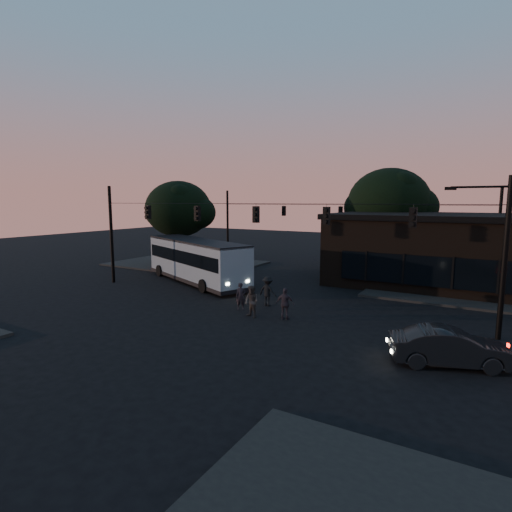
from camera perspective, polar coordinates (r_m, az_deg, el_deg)
The scene contains 14 objects.
ground at distance 21.92m, azimuth -5.33°, elevation -9.04°, with size 120.00×120.00×0.00m, color black.
sidewalk_far_right at distance 31.66m, azimuth 29.21°, elevation -4.60°, with size 14.00×10.00×0.15m, color black.
sidewalk_far_left at distance 41.13m, azimuth -9.90°, elevation -1.04°, with size 14.00×10.00×0.15m, color black.
building at distance 33.37m, azimuth 24.44°, elevation 0.87°, with size 15.40×10.41×5.40m.
tree_behind at distance 39.89m, azimuth 18.43°, elevation 7.23°, with size 7.60×7.60×9.43m.
tree_left at distance 39.89m, azimuth -11.01°, elevation 6.59°, with size 6.40×6.40×8.30m.
signal_rig_near at distance 24.41m, azimuth 0.00°, elevation 3.37°, with size 26.24×0.30×7.50m.
signal_rig_far at distance 39.06m, azimuth 11.93°, elevation 4.54°, with size 26.24×0.30×7.50m.
bus at distance 31.57m, azimuth -8.56°, elevation -0.38°, with size 11.99×7.28×3.35m.
car at distance 17.58m, azimuth 26.01°, elevation -11.64°, with size 1.55×4.46×1.47m, color black.
pedestrian_a at distance 23.59m, azimuth -2.18°, elevation -5.78°, with size 0.58×0.38×1.60m, color black.
pedestrian_b at distance 22.03m, azimuth -0.62°, elevation -6.54°, with size 0.86×0.67×1.76m, color #34312F.
pedestrian_c at distance 21.69m, azimuth 4.21°, elevation -6.82°, with size 1.02×0.43×1.75m, color #2D2730.
pedestrian_d at distance 24.41m, azimuth 1.70°, elevation -5.03°, with size 1.19×0.68×1.84m, color black.
Camera 1 is at (12.25, -17.03, 6.37)m, focal length 28.00 mm.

